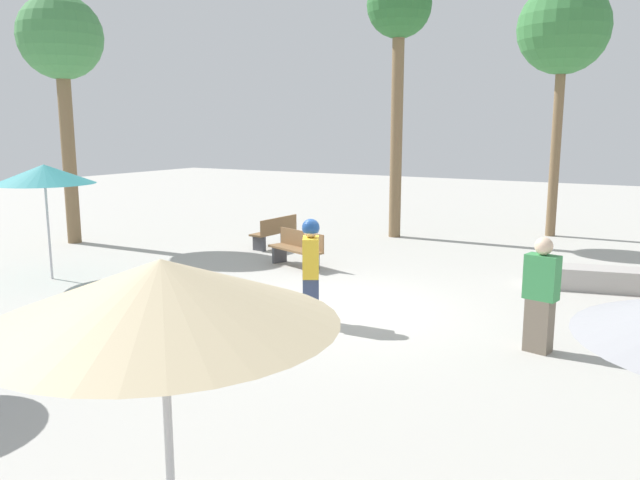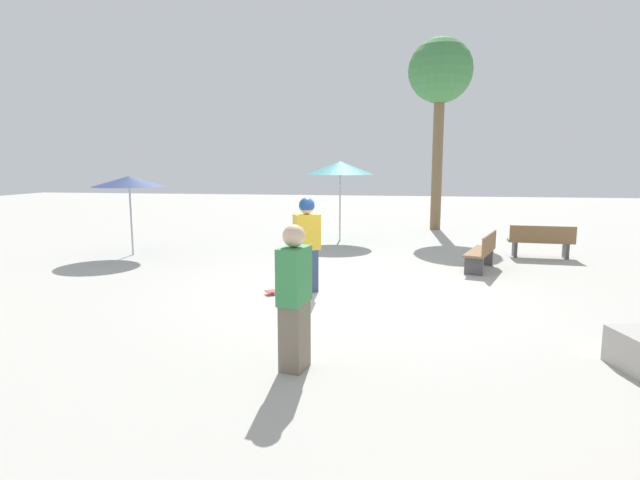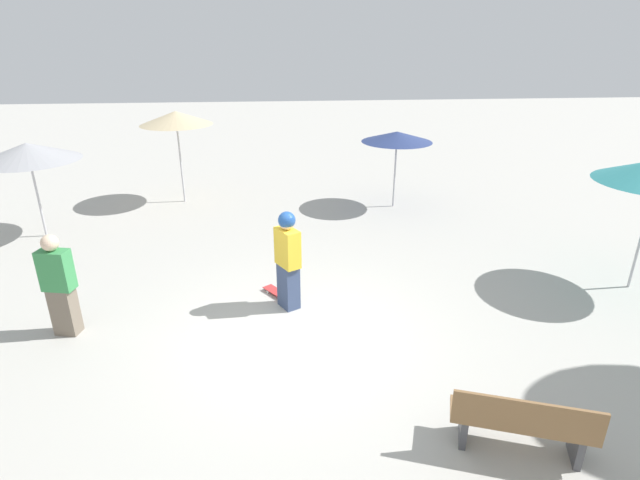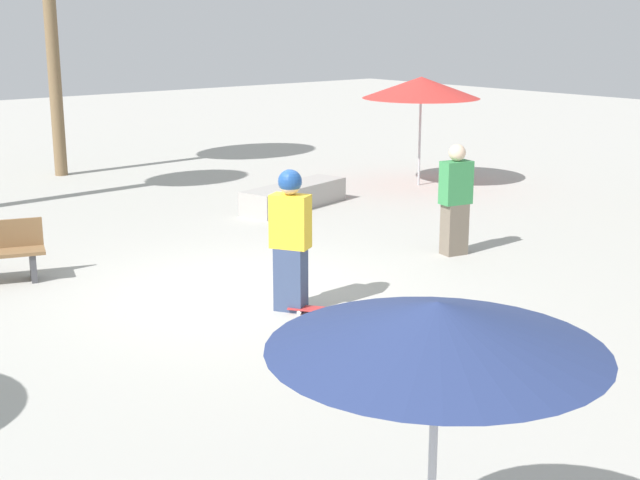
# 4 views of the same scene
# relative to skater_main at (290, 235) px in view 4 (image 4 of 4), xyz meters

# --- Properties ---
(ground_plane) EXTENTS (60.00, 60.00, 0.00)m
(ground_plane) POSITION_rel_skater_main_xyz_m (0.05, -0.97, -0.97)
(ground_plane) COLOR #B2AFA8
(skater_main) EXTENTS (0.47, 0.55, 1.80)m
(skater_main) POSITION_rel_skater_main_xyz_m (0.00, 0.00, 0.00)
(skater_main) COLOR #38476B
(skater_main) RESTS_ON ground_plane
(skateboard) EXTENTS (0.63, 0.77, 0.07)m
(skateboard) POSITION_rel_skater_main_xyz_m (-0.17, 0.37, -0.91)
(skateboard) COLOR red
(skateboard) RESTS_ON ground_plane
(concrete_ledge) EXTENTS (2.56, 1.25, 0.45)m
(concrete_ledge) POSITION_rel_skater_main_xyz_m (-3.85, -4.86, -0.74)
(concrete_ledge) COLOR #A8A39E
(concrete_ledge) RESTS_ON ground_plane
(shade_umbrella_navy) EXTENTS (1.91, 1.91, 2.10)m
(shade_umbrella_navy) POSITION_rel_skater_main_xyz_m (3.11, 5.35, 0.99)
(shade_umbrella_navy) COLOR #B7B7BC
(shade_umbrella_navy) RESTS_ON ground_plane
(shade_umbrella_red) EXTENTS (2.53, 2.53, 2.35)m
(shade_umbrella_red) POSITION_rel_skater_main_xyz_m (-7.40, -4.98, 1.16)
(shade_umbrella_red) COLOR #B7B7BC
(shade_umbrella_red) RESTS_ON ground_plane
(bystander_watching) EXTENTS (0.52, 0.35, 1.73)m
(bystander_watching) POSITION_rel_skater_main_xyz_m (-3.62, -0.53, -0.11)
(bystander_watching) COLOR #726656
(bystander_watching) RESTS_ON ground_plane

